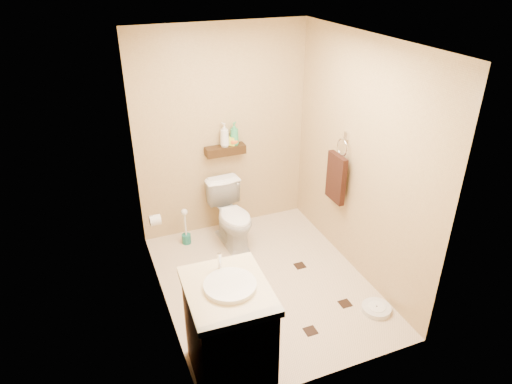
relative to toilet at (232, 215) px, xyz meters
name	(u,v)px	position (x,y,z in m)	size (l,w,h in m)	color
ground	(265,283)	(0.05, -0.83, -0.36)	(2.50, 2.50, 0.00)	beige
wall_back	(223,133)	(0.05, 0.42, 0.84)	(2.00, 0.04, 2.40)	tan
wall_front	(337,253)	(0.05, -2.08, 0.84)	(2.00, 0.04, 2.40)	tan
wall_left	(155,198)	(-0.95, -0.83, 0.84)	(0.04, 2.50, 2.40)	tan
wall_right	(360,161)	(1.05, -0.83, 0.84)	(0.04, 2.50, 2.40)	tan
ceiling	(267,40)	(0.05, -0.83, 2.04)	(2.00, 2.50, 0.02)	white
wall_shelf	(225,150)	(0.05, 0.34, 0.66)	(0.46, 0.14, 0.10)	#311C0D
floor_accents	(270,286)	(0.08, -0.90, -0.35)	(1.28, 1.50, 0.01)	black
toilet	(232,215)	(0.00, 0.00, 0.00)	(0.40, 0.70, 0.72)	white
vanity	(229,332)	(-0.65, -1.78, 0.10)	(0.63, 0.75, 1.02)	brown
bathroom_scale	(376,309)	(0.87, -1.61, -0.33)	(0.33, 0.33, 0.06)	silver
toilet_brush	(186,231)	(-0.51, 0.18, -0.20)	(0.10, 0.10, 0.45)	#1A6A5C
towel_ring	(337,176)	(0.96, -0.58, 0.59)	(0.12, 0.30, 0.76)	silver
toilet_paper	(155,220)	(-0.89, -0.18, 0.24)	(0.12, 0.11, 0.12)	silver
bottle_a	(224,135)	(0.05, 0.34, 0.85)	(0.11, 0.11, 0.27)	silver
bottle_b	(232,139)	(0.14, 0.34, 0.79)	(0.07, 0.07, 0.15)	yellow
bottle_c	(234,139)	(0.16, 0.34, 0.78)	(0.11, 0.11, 0.14)	orange
bottle_d	(234,134)	(0.16, 0.34, 0.84)	(0.10, 0.10, 0.26)	#319359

